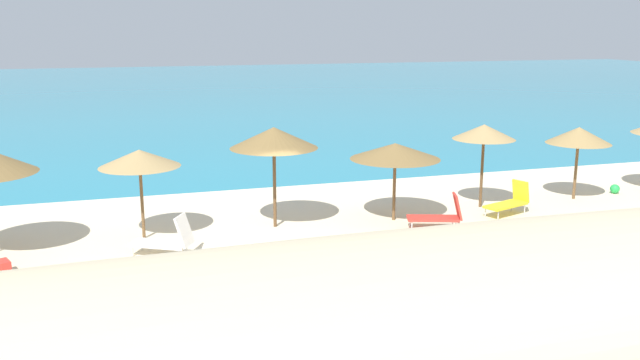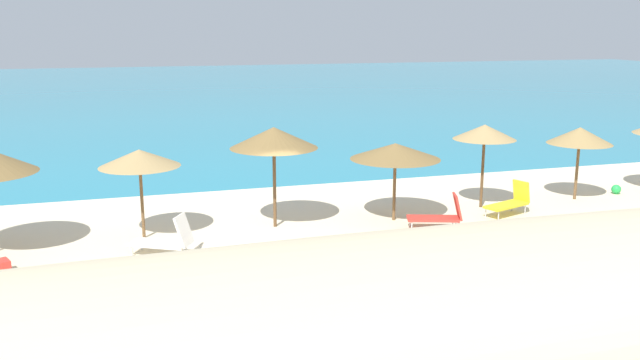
{
  "view_description": "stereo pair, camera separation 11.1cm",
  "coord_description": "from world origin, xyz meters",
  "px_view_note": "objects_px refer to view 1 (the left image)",
  "views": [
    {
      "loc": [
        -3.46,
        -16.12,
        5.72
      ],
      "look_at": [
        2.1,
        2.19,
        1.34
      ],
      "focal_mm": 37.91,
      "sensor_mm": 36.0,
      "label": 1
    },
    {
      "loc": [
        -3.35,
        -16.15,
        5.72
      ],
      "look_at": [
        2.1,
        2.19,
        1.34
      ],
      "focal_mm": 37.91,
      "sensor_mm": 36.0,
      "label": 2
    }
  ],
  "objects_px": {
    "beach_umbrella_4": "(274,138)",
    "beach_umbrella_6": "(484,132)",
    "beach_umbrella_3": "(139,158)",
    "beach_umbrella_7": "(579,136)",
    "lounge_chair_2": "(440,215)",
    "beach_umbrella_5": "(395,151)",
    "beach_ball": "(615,189)",
    "lounge_chair_1": "(510,201)",
    "lounge_chair_0": "(167,240)"
  },
  "relations": [
    {
      "from": "beach_umbrella_5",
      "to": "beach_umbrella_6",
      "type": "relative_size",
      "value": 1.0
    },
    {
      "from": "beach_umbrella_3",
      "to": "lounge_chair_1",
      "type": "xyz_separation_m",
      "value": [
        10.98,
        -0.81,
        -1.82
      ]
    },
    {
      "from": "beach_umbrella_3",
      "to": "lounge_chair_0",
      "type": "bearing_deg",
      "value": -73.05
    },
    {
      "from": "beach_umbrella_4",
      "to": "beach_umbrella_6",
      "type": "distance_m",
      "value": 6.86
    },
    {
      "from": "beach_umbrella_3",
      "to": "beach_umbrella_4",
      "type": "height_order",
      "value": "beach_umbrella_4"
    },
    {
      "from": "beach_umbrella_4",
      "to": "lounge_chair_1",
      "type": "xyz_separation_m",
      "value": [
        7.26,
        -0.83,
        -2.2
      ]
    },
    {
      "from": "beach_umbrella_7",
      "to": "lounge_chair_0",
      "type": "bearing_deg",
      "value": -171.92
    },
    {
      "from": "lounge_chair_1",
      "to": "beach_ball",
      "type": "xyz_separation_m",
      "value": [
        5.01,
        1.27,
        -0.26
      ]
    },
    {
      "from": "beach_umbrella_6",
      "to": "lounge_chair_0",
      "type": "bearing_deg",
      "value": -169.21
    },
    {
      "from": "beach_umbrella_6",
      "to": "beach_ball",
      "type": "relative_size",
      "value": 8.26
    },
    {
      "from": "beach_umbrella_5",
      "to": "lounge_chair_1",
      "type": "relative_size",
      "value": 1.63
    },
    {
      "from": "lounge_chair_1",
      "to": "beach_umbrella_5",
      "type": "bearing_deg",
      "value": 62.87
    },
    {
      "from": "beach_umbrella_7",
      "to": "beach_umbrella_3",
      "type": "bearing_deg",
      "value": -178.94
    },
    {
      "from": "beach_umbrella_3",
      "to": "lounge_chair_2",
      "type": "xyz_separation_m",
      "value": [
        8.18,
        -1.61,
        -1.81
      ]
    },
    {
      "from": "beach_umbrella_4",
      "to": "lounge_chair_2",
      "type": "height_order",
      "value": "beach_umbrella_4"
    },
    {
      "from": "beach_umbrella_6",
      "to": "lounge_chair_1",
      "type": "bearing_deg",
      "value": -68.73
    },
    {
      "from": "beach_umbrella_5",
      "to": "beach_ball",
      "type": "distance_m",
      "value": 8.94
    },
    {
      "from": "beach_umbrella_3",
      "to": "lounge_chair_1",
      "type": "relative_size",
      "value": 1.51
    },
    {
      "from": "beach_umbrella_3",
      "to": "beach_umbrella_5",
      "type": "distance_m",
      "value": 7.31
    },
    {
      "from": "beach_umbrella_6",
      "to": "beach_umbrella_3",
      "type": "bearing_deg",
      "value": -178.68
    },
    {
      "from": "beach_umbrella_7",
      "to": "beach_ball",
      "type": "height_order",
      "value": "beach_umbrella_7"
    },
    {
      "from": "beach_umbrella_7",
      "to": "beach_umbrella_5",
      "type": "bearing_deg",
      "value": -175.09
    },
    {
      "from": "beach_umbrella_3",
      "to": "beach_umbrella_7",
      "type": "distance_m",
      "value": 14.14
    },
    {
      "from": "beach_umbrella_7",
      "to": "lounge_chair_2",
      "type": "distance_m",
      "value": 6.48
    },
    {
      "from": "beach_umbrella_4",
      "to": "lounge_chair_1",
      "type": "relative_size",
      "value": 1.78
    },
    {
      "from": "beach_umbrella_4",
      "to": "beach_ball",
      "type": "distance_m",
      "value": 12.52
    },
    {
      "from": "lounge_chair_2",
      "to": "beach_umbrella_4",
      "type": "bearing_deg",
      "value": 88.06
    },
    {
      "from": "beach_umbrella_6",
      "to": "lounge_chair_1",
      "type": "xyz_separation_m",
      "value": [
        0.41,
        -1.05,
        -2.02
      ]
    },
    {
      "from": "lounge_chair_1",
      "to": "beach_umbrella_4",
      "type": "bearing_deg",
      "value": 63.79
    },
    {
      "from": "beach_umbrella_3",
      "to": "beach_ball",
      "type": "xyz_separation_m",
      "value": [
        15.99,
        0.47,
        -2.08
      ]
    },
    {
      "from": "lounge_chair_1",
      "to": "lounge_chair_2",
      "type": "distance_m",
      "value": 2.91
    },
    {
      "from": "lounge_chair_1",
      "to": "lounge_chair_2",
      "type": "bearing_deg",
      "value": 86.45
    },
    {
      "from": "beach_umbrella_3",
      "to": "beach_umbrella_5",
      "type": "bearing_deg",
      "value": -2.55
    },
    {
      "from": "beach_umbrella_3",
      "to": "lounge_chair_2",
      "type": "relative_size",
      "value": 1.52
    },
    {
      "from": "lounge_chair_0",
      "to": "lounge_chair_2",
      "type": "distance_m",
      "value": 7.67
    },
    {
      "from": "beach_umbrella_4",
      "to": "lounge_chair_2",
      "type": "relative_size",
      "value": 1.79
    },
    {
      "from": "lounge_chair_0",
      "to": "lounge_chair_1",
      "type": "bearing_deg",
      "value": -56.31
    },
    {
      "from": "beach_umbrella_4",
      "to": "beach_ball",
      "type": "height_order",
      "value": "beach_umbrella_4"
    },
    {
      "from": "lounge_chair_2",
      "to": "beach_umbrella_3",
      "type": "bearing_deg",
      "value": 97.05
    },
    {
      "from": "beach_umbrella_4",
      "to": "lounge_chair_0",
      "type": "xyz_separation_m",
      "value": [
        -3.2,
        -1.7,
        -2.2
      ]
    },
    {
      "from": "lounge_chair_2",
      "to": "beach_umbrella_7",
      "type": "bearing_deg",
      "value": -54.31
    },
    {
      "from": "beach_umbrella_4",
      "to": "lounge_chair_1",
      "type": "distance_m",
      "value": 7.63
    },
    {
      "from": "lounge_chair_1",
      "to": "beach_umbrella_3",
      "type": "bearing_deg",
      "value": 66.13
    },
    {
      "from": "beach_umbrella_5",
      "to": "lounge_chair_0",
      "type": "distance_m",
      "value": 7.12
    },
    {
      "from": "lounge_chair_1",
      "to": "beach_umbrella_7",
      "type": "bearing_deg",
      "value": -91.0
    },
    {
      "from": "beach_umbrella_4",
      "to": "lounge_chair_2",
      "type": "distance_m",
      "value": 5.24
    },
    {
      "from": "lounge_chair_0",
      "to": "lounge_chair_1",
      "type": "xyz_separation_m",
      "value": [
        10.47,
        0.87,
        -0.0
      ]
    },
    {
      "from": "lounge_chair_2",
      "to": "beach_ball",
      "type": "height_order",
      "value": "lounge_chair_2"
    },
    {
      "from": "beach_umbrella_3",
      "to": "lounge_chair_2",
      "type": "bearing_deg",
      "value": -11.15
    },
    {
      "from": "beach_umbrella_3",
      "to": "beach_umbrella_5",
      "type": "xyz_separation_m",
      "value": [
        7.3,
        -0.32,
        -0.14
      ]
    }
  ]
}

